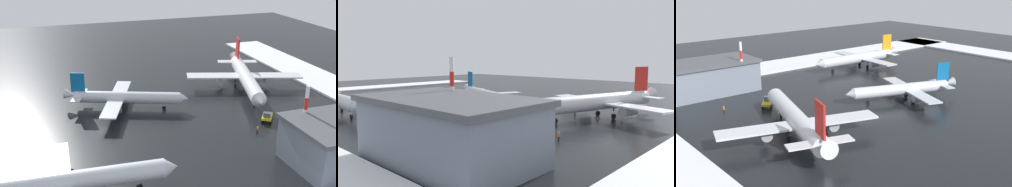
{
  "view_description": "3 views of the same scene",
  "coord_description": "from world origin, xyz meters",
  "views": [
    {
      "loc": [
        -13.89,
        -89.96,
        40.0
      ],
      "look_at": [
        17.92,
        4.88,
        2.93
      ],
      "focal_mm": 45.0,
      "sensor_mm": 36.0,
      "label": 1
    },
    {
      "loc": [
        75.77,
        -60.39,
        14.11
      ],
      "look_at": [
        14.98,
        6.06,
        3.85
      ],
      "focal_mm": 35.0,
      "sensor_mm": 36.0,
      "label": 2
    },
    {
      "loc": [
        85.82,
        74.43,
        32.44
      ],
      "look_at": [
        20.49,
        -1.94,
        2.84
      ],
      "focal_mm": 45.0,
      "sensor_mm": 36.0,
      "label": 3
    }
  ],
  "objects": [
    {
      "name": "ground_crew_near_tug",
      "position": [
        34.92,
        9.25,
        0.97
      ],
      "size": [
        0.36,
        0.36,
        1.71
      ],
      "rotation": [
        0.0,
        0.0,
        4.46
      ],
      "color": "black",
      "rests_on": "ground_plane"
    },
    {
      "name": "ground_crew_mid_apron",
      "position": [
        46.34,
        -15.26,
        0.97
      ],
      "size": [
        0.36,
        0.36,
        1.71
      ],
      "rotation": [
        0.0,
        0.0,
        3.16
      ],
      "color": "black",
      "rests_on": "ground_plane"
    },
    {
      "name": "snow_bank_left",
      "position": [
        -67.0,
        0.0,
        0.26
      ],
      "size": [
        14.0,
        116.0,
        0.52
      ],
      "primitive_type": "cube",
      "color": "white",
      "rests_on": "ground_plane"
    },
    {
      "name": "cargo_hangar",
      "position": [
        41.51,
        -34.06,
        4.44
      ],
      "size": [
        25.04,
        15.06,
        8.8
      ],
      "rotation": [
        0.0,
        0.0,
        -0.0
      ],
      "color": "slate",
      "rests_on": "ground_plane"
    },
    {
      "name": "traffic_cone_mid_line",
      "position": [
        47.12,
        8.33,
        0.28
      ],
      "size": [
        0.36,
        0.36,
        0.55
      ],
      "primitive_type": "cone",
      "color": "orange",
      "rests_on": "ground_plane"
    },
    {
      "name": "ground_plane",
      "position": [
        0.0,
        0.0,
        0.0
      ],
      "size": [
        240.0,
        240.0,
        0.0
      ],
      "primitive_type": "plane",
      "color": "black"
    },
    {
      "name": "airplane_parked_portside",
      "position": [
        41.64,
        8.1,
        3.82
      ],
      "size": [
        32.03,
        38.01,
        11.57
      ],
      "rotation": [
        0.0,
        0.0,
        4.4
      ],
      "color": "silver",
      "rests_on": "ground_plane"
    },
    {
      "name": "antenna_mast",
      "position": [
        34.58,
        -28.05,
        7.02
      ],
      "size": [
        0.7,
        0.7,
        14.04
      ],
      "color": "red",
      "rests_on": "ground_plane"
    },
    {
      "name": "ground_crew_by_nose_gear",
      "position": [
        30.92,
        -17.57,
        0.97
      ],
      "size": [
        0.36,
        0.36,
        1.71
      ],
      "rotation": [
        0.0,
        0.0,
        4.45
      ],
      "color": "black",
      "rests_on": "ground_plane"
    },
    {
      "name": "airplane_far_rear",
      "position": [
        6.68,
        5.44,
        3.03
      ],
      "size": [
        29.67,
        25.1,
        9.18
      ],
      "rotation": [
        0.0,
        0.0,
        5.91
      ],
      "color": "silver",
      "rests_on": "ground_plane"
    },
    {
      "name": "pushback_tug",
      "position": [
        36.27,
        -12.57,
        1.28
      ],
      "size": [
        4.49,
        5.01,
        2.5
      ],
      "rotation": [
        0.0,
        0.0,
        4.08
      ],
      "color": "gold",
      "rests_on": "ground_plane"
    },
    {
      "name": "traffic_cone_near_nose",
      "position": [
        42.28,
        6.7,
        0.28
      ],
      "size": [
        0.36,
        0.36,
        0.55
      ],
      "primitive_type": "cone",
      "color": "orange",
      "rests_on": "ground_plane"
    }
  ]
}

